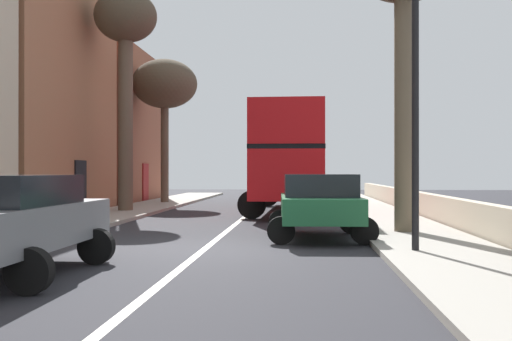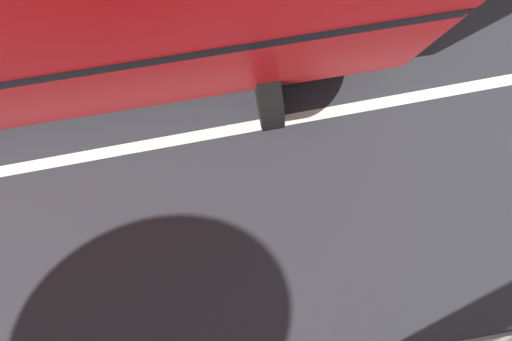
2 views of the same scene
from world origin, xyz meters
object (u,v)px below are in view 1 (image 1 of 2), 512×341
street_tree_left_0 (126,33)px  lamppost_right (415,62)px  parked_car_green_right_2 (319,202)px  double_decker_bus (292,155)px  street_tree_left_2 (165,86)px  parked_car_grey_left_1 (10,218)px

street_tree_left_0 → lamppost_right: street_tree_left_0 is taller
parked_car_green_right_2 → lamppost_right: bearing=-57.7°
double_decker_bus → lamppost_right: 13.04m
double_decker_bus → street_tree_left_2: 9.07m
double_decker_bus → lamppost_right: (2.60, -12.70, 1.45)m
parked_car_grey_left_1 → street_tree_left_2: size_ratio=0.59×
parked_car_green_right_2 → street_tree_left_2: bearing=116.2°
parked_car_green_right_2 → street_tree_left_0: (-7.45, 8.56, 6.31)m
double_decker_bus → parked_car_grey_left_1: bearing=-105.1°
parked_car_grey_left_1 → double_decker_bus: bearing=74.9°
double_decker_bus → parked_car_grey_left_1: (-4.20, -15.54, -1.43)m
parked_car_green_right_2 → street_tree_left_2: size_ratio=0.55×
double_decker_bus → lamppost_right: lamppost_right is taller
parked_car_grey_left_1 → street_tree_left_0: size_ratio=0.48×
double_decker_bus → parked_car_green_right_2: size_ratio=2.84×
street_tree_left_0 → street_tree_left_2: size_ratio=1.22×
double_decker_bus → lamppost_right: bearing=-78.4°
street_tree_left_0 → lamppost_right: size_ratio=1.40×
double_decker_bus → street_tree_left_0: (-6.65, -1.29, 4.87)m
parked_car_grey_left_1 → street_tree_left_2: street_tree_left_2 is taller
parked_car_green_right_2 → street_tree_left_0: street_tree_left_0 is taller
double_decker_bus → parked_car_grey_left_1: size_ratio=2.66×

